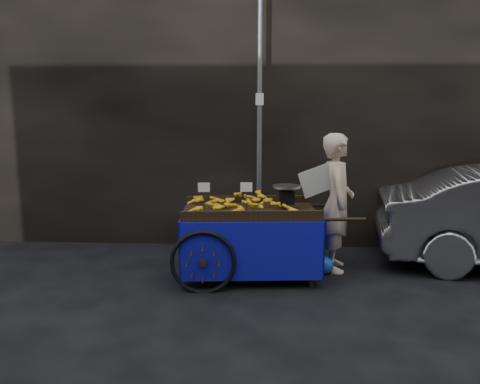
{
  "coord_description": "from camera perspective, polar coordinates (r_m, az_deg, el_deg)",
  "views": [
    {
      "loc": [
        0.42,
        -5.97,
        2.22
      ],
      "look_at": [
        0.05,
        0.5,
        1.1
      ],
      "focal_mm": 35.0,
      "sensor_mm": 36.0,
      "label": 1
    }
  ],
  "objects": [
    {
      "name": "building_wall",
      "position": [
        8.58,
        3.2,
        11.68
      ],
      "size": [
        13.5,
        2.0,
        5.0
      ],
      "color": "black",
      "rests_on": "ground"
    },
    {
      "name": "street_pole",
      "position": [
        7.28,
        2.39,
        8.14
      ],
      "size": [
        0.12,
        0.1,
        4.0
      ],
      "color": "slate",
      "rests_on": "ground"
    },
    {
      "name": "vendor",
      "position": [
        6.65,
        11.72,
        -1.26
      ],
      "size": [
        0.82,
        0.73,
        1.93
      ],
      "rotation": [
        0.0,
        0.0,
        1.5
      ],
      "color": "beige",
      "rests_on": "ground"
    },
    {
      "name": "ground",
      "position": [
        6.39,
        -0.68,
        -10.52
      ],
      "size": [
        80.0,
        80.0,
        0.0
      ],
      "primitive_type": "plane",
      "color": "black",
      "rests_on": "ground"
    },
    {
      "name": "plastic_bag",
      "position": [
        6.63,
        10.16,
        -8.76
      ],
      "size": [
        0.28,
        0.22,
        0.25
      ],
      "primitive_type": "ellipsoid",
      "color": "blue",
      "rests_on": "ground"
    },
    {
      "name": "banana_cart",
      "position": [
        6.28,
        0.7,
        -3.03
      ],
      "size": [
        2.54,
        1.36,
        1.33
      ],
      "rotation": [
        0.0,
        0.0,
        0.09
      ],
      "color": "black",
      "rests_on": "ground"
    }
  ]
}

